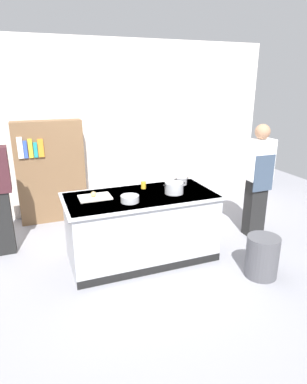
% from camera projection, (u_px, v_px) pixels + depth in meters
% --- Properties ---
extents(ground_plane, '(10.00, 10.00, 0.00)m').
position_uv_depth(ground_plane, '(142.00, 257.00, 4.57)').
color(ground_plane, gray).
extents(back_wall, '(6.40, 0.12, 3.00)m').
position_uv_depth(back_wall, '(102.00, 128.00, 5.95)').
color(back_wall, silver).
rests_on(back_wall, ground_plane).
extents(counter_island, '(1.98, 0.98, 0.90)m').
position_uv_depth(counter_island, '(141.00, 226.00, 4.42)').
color(counter_island, '#B7BABF').
rests_on(counter_island, ground_plane).
extents(cutting_board, '(0.40, 0.28, 0.02)m').
position_uv_depth(cutting_board, '(95.00, 197.00, 4.18)').
color(cutting_board, silver).
rests_on(cutting_board, counter_island).
extents(onion, '(0.07, 0.07, 0.07)m').
position_uv_depth(onion, '(93.00, 194.00, 4.15)').
color(onion, tan).
rests_on(onion, cutting_board).
extents(stock_pot, '(0.31, 0.24, 0.15)m').
position_uv_depth(stock_pot, '(174.00, 188.00, 4.33)').
color(stock_pot, '#B7BABF').
rests_on(stock_pot, counter_island).
extents(sauce_pan, '(0.22, 0.15, 0.10)m').
position_uv_depth(sauce_pan, '(181.00, 181.00, 4.71)').
color(sauce_pan, '#99999E').
rests_on(sauce_pan, counter_island).
extents(mixing_bowl, '(0.22, 0.22, 0.08)m').
position_uv_depth(mixing_bowl, '(130.00, 199.00, 4.03)').
color(mixing_bowl, '#B7BABF').
rests_on(mixing_bowl, counter_island).
extents(juice_cup, '(0.07, 0.07, 0.10)m').
position_uv_depth(juice_cup, '(143.00, 185.00, 4.54)').
color(juice_cup, yellow).
rests_on(juice_cup, counter_island).
extents(trash_bin, '(0.40, 0.40, 0.52)m').
position_uv_depth(trash_bin, '(262.00, 257.00, 4.06)').
color(trash_bin, '#4C4C51').
rests_on(trash_bin, ground_plane).
extents(person_chef, '(0.38, 0.25, 1.72)m').
position_uv_depth(person_chef, '(258.00, 178.00, 4.98)').
color(person_chef, black).
rests_on(person_chef, ground_plane).
extents(bookshelf, '(1.10, 0.31, 1.70)m').
position_uv_depth(bookshelf, '(51.00, 172.00, 5.56)').
color(bookshelf, brown).
rests_on(bookshelf, ground_plane).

